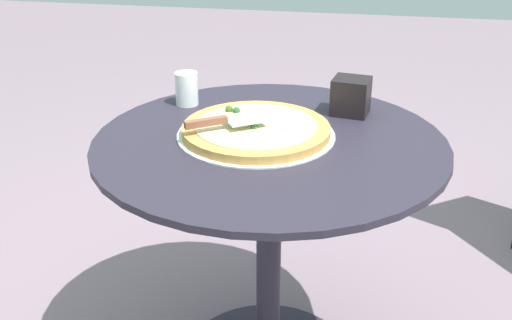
{
  "coord_description": "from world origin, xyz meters",
  "views": [
    {
      "loc": [
        1.46,
        0.24,
        1.37
      ],
      "look_at": [
        -0.02,
        -0.04,
        0.66
      ],
      "focal_mm": 44.63,
      "sensor_mm": 36.0,
      "label": 1
    }
  ],
  "objects_px": {
    "napkin_dispenser": "(351,96)",
    "drinking_cup": "(187,89)",
    "patio_table": "(269,213)",
    "pizza_on_tray": "(256,130)",
    "pizza_server": "(225,121)"
  },
  "relations": [
    {
      "from": "napkin_dispenser",
      "to": "drinking_cup",
      "type": "bearing_deg",
      "value": -169.41
    },
    {
      "from": "patio_table",
      "to": "pizza_on_tray",
      "type": "relative_size",
      "value": 2.21
    },
    {
      "from": "patio_table",
      "to": "pizza_server",
      "type": "relative_size",
      "value": 4.48
    },
    {
      "from": "pizza_server",
      "to": "napkin_dispenser",
      "type": "bearing_deg",
      "value": 128.69
    },
    {
      "from": "pizza_on_tray",
      "to": "napkin_dispenser",
      "type": "distance_m",
      "value": 0.31
    },
    {
      "from": "pizza_on_tray",
      "to": "napkin_dispenser",
      "type": "height_order",
      "value": "napkin_dispenser"
    },
    {
      "from": "pizza_on_tray",
      "to": "drinking_cup",
      "type": "height_order",
      "value": "drinking_cup"
    },
    {
      "from": "pizza_on_tray",
      "to": "pizza_server",
      "type": "xyz_separation_m",
      "value": [
        0.04,
        -0.07,
        0.04
      ]
    },
    {
      "from": "napkin_dispenser",
      "to": "patio_table",
      "type": "bearing_deg",
      "value": -120.83
    },
    {
      "from": "patio_table",
      "to": "pizza_on_tray",
      "type": "distance_m",
      "value": 0.23
    },
    {
      "from": "pizza_server",
      "to": "napkin_dispenser",
      "type": "xyz_separation_m",
      "value": [
        -0.24,
        0.3,
        0.0
      ]
    },
    {
      "from": "pizza_on_tray",
      "to": "drinking_cup",
      "type": "xyz_separation_m",
      "value": [
        -0.19,
        -0.24,
        0.03
      ]
    },
    {
      "from": "pizza_server",
      "to": "drinking_cup",
      "type": "height_order",
      "value": "drinking_cup"
    },
    {
      "from": "patio_table",
      "to": "pizza_on_tray",
      "type": "height_order",
      "value": "pizza_on_tray"
    },
    {
      "from": "pizza_on_tray",
      "to": "drinking_cup",
      "type": "relative_size",
      "value": 4.29
    }
  ]
}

